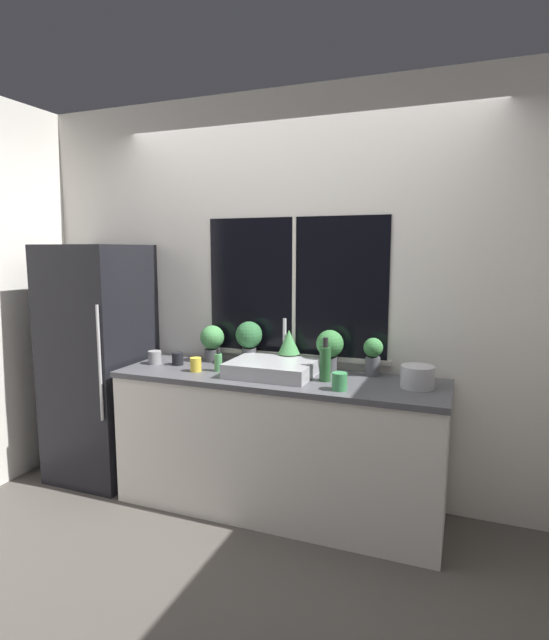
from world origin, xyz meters
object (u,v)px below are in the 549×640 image
at_px(mug_grey, 155,357).
at_px(mug_green, 340,381).
at_px(bottle_tall, 325,363).
at_px(sink, 272,368).
at_px(potted_plant_right, 330,346).
at_px(potted_plant_center, 290,345).
at_px(soap_bottle, 218,362).
at_px(mug_black, 178,359).
at_px(refrigerator, 101,362).
at_px(mug_yellow, 196,365).
at_px(potted_plant_left, 249,338).
at_px(kettle, 418,376).
at_px(potted_plant_far_left, 212,341).
at_px(potted_plant_far_right, 373,354).

height_order(mug_grey, mug_green, mug_green).
relative_size(bottle_tall, mug_grey, 2.89).
bearing_deg(sink, bottle_tall, -1.94).
height_order(potted_plant_right, bottle_tall, potted_plant_right).
bearing_deg(potted_plant_center, sink, -99.62).
bearing_deg(soap_bottle, sink, 3.97).
distance_m(mug_black, mug_grey, 0.17).
xyz_separation_m(refrigerator, bottle_tall, (1.70, -0.04, 0.14)).
distance_m(sink, bottle_tall, 0.35).
distance_m(refrigerator, soap_bottle, 1.00).
distance_m(sink, potted_plant_right, 0.40).
bearing_deg(mug_yellow, refrigerator, 172.39).
xyz_separation_m(potted_plant_left, kettle, (1.13, -0.19, -0.11)).
height_order(potted_plant_far_left, mug_grey, potted_plant_far_left).
relative_size(potted_plant_far_left, potted_plant_right, 0.94).
bearing_deg(refrigerator, bottle_tall, -1.38).
distance_m(potted_plant_left, mug_yellow, 0.41).
bearing_deg(bottle_tall, potted_plant_far_right, 43.77).
xyz_separation_m(refrigerator, sink, (1.36, -0.03, 0.08)).
bearing_deg(potted_plant_left, bottle_tall, -21.12).
bearing_deg(potted_plant_right, potted_plant_center, 180.00).
bearing_deg(sink, mug_black, 177.50).
bearing_deg(bottle_tall, mug_grey, 179.29).
bearing_deg(mug_yellow, potted_plant_left, 52.00).
distance_m(potted_plant_left, potted_plant_right, 0.57).
xyz_separation_m(refrigerator, potted_plant_left, (1.10, 0.19, 0.22)).
xyz_separation_m(potted_plant_far_right, mug_grey, (-1.46, -0.22, -0.09)).
relative_size(mug_grey, mug_green, 0.92).
xyz_separation_m(soap_bottle, mug_black, (-0.34, 0.06, -0.02)).
height_order(potted_plant_left, mug_yellow, potted_plant_left).
xyz_separation_m(potted_plant_center, mug_black, (-0.74, -0.19, -0.11)).
height_order(bottle_tall, mug_yellow, bottle_tall).
bearing_deg(potted_plant_far_left, mug_grey, -146.75).
bearing_deg(soap_bottle, potted_plant_left, 66.29).
bearing_deg(mug_black, potted_plant_far_left, 48.85).
relative_size(potted_plant_far_left, mug_black, 2.94).
bearing_deg(refrigerator, sink, -1.24).
bearing_deg(potted_plant_far_left, sink, -22.28).
bearing_deg(soap_bottle, mug_grey, 176.77).
bearing_deg(mug_green, potted_plant_far_left, 158.72).
height_order(potted_plant_right, soap_bottle, potted_plant_right).
height_order(potted_plant_far_left, mug_green, potted_plant_far_left).
distance_m(potted_plant_left, mug_green, 0.84).
bearing_deg(mug_yellow, potted_plant_far_left, 98.02).
bearing_deg(sink, potted_plant_far_right, 20.55).
bearing_deg(mug_black, sink, -2.50).
height_order(mug_grey, kettle, kettle).
bearing_deg(potted_plant_far_right, potted_plant_left, 180.00).
bearing_deg(sink, potted_plant_right, 35.32).
bearing_deg(kettle, potted_plant_center, 167.39).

